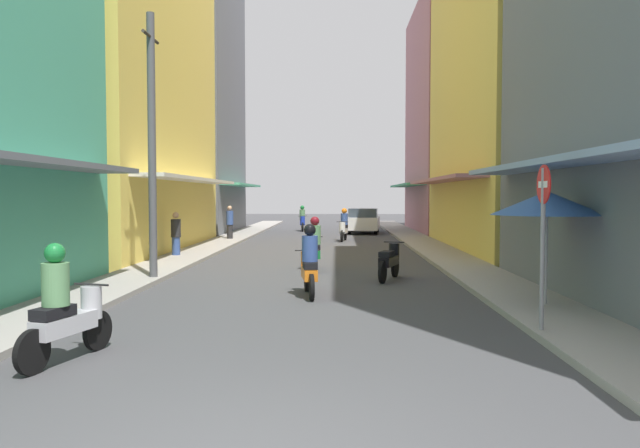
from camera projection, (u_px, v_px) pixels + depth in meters
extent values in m
plane|color=#424244|center=(319.00, 253.00, 23.32)|extent=(98.78, 98.78, 0.00)
cube|color=#9E9991|center=(201.00, 251.00, 23.44)|extent=(1.67, 52.90, 0.12)
cube|color=#9E9991|center=(438.00, 251.00, 23.19)|extent=(1.67, 52.90, 0.12)
cube|color=#EFD159|center=(104.00, 69.00, 23.66)|extent=(6.00, 13.43, 14.18)
cube|color=silver|center=(194.00, 180.00, 23.76)|extent=(1.10, 12.08, 0.12)
cube|color=slate|center=(182.00, 98.00, 35.56)|extent=(6.00, 9.63, 15.79)
cube|color=#4CB28C|center=(242.00, 185.00, 35.70)|extent=(1.10, 8.67, 0.12)
cube|color=#8CA5CC|center=(578.00, 160.00, 10.51)|extent=(1.10, 12.40, 0.12)
cube|color=#EFD159|center=(531.00, 78.00, 24.05)|extent=(6.00, 12.83, 13.67)
cube|color=#B7727F|center=(441.00, 180.00, 24.34)|extent=(1.10, 11.55, 0.12)
cube|color=#B7727F|center=(466.00, 119.00, 36.24)|extent=(6.00, 10.77, 13.48)
cube|color=#4CB28C|center=(407.00, 185.00, 36.52)|extent=(1.10, 9.70, 0.12)
cylinder|color=black|center=(313.00, 259.00, 18.41)|extent=(0.13, 0.57, 0.56)
cylinder|color=black|center=(316.00, 263.00, 17.17)|extent=(0.13, 0.57, 0.56)
cube|color=#197233|center=(314.00, 253.00, 17.73)|extent=(0.38, 1.02, 0.24)
cube|color=black|center=(315.00, 247.00, 17.52)|extent=(0.33, 0.58, 0.14)
cylinder|color=#197233|center=(313.00, 245.00, 18.27)|extent=(0.28, 0.28, 0.45)
cylinder|color=black|center=(313.00, 237.00, 18.26)|extent=(0.55, 0.08, 0.03)
cylinder|color=#598C59|center=(315.00, 235.00, 17.55)|extent=(0.34, 0.34, 0.55)
sphere|color=maroon|center=(315.00, 221.00, 17.54)|extent=(0.26, 0.26, 0.26)
cylinder|color=black|center=(307.00, 279.00, 13.86)|extent=(0.15, 0.57, 0.56)
cylinder|color=black|center=(312.00, 287.00, 12.62)|extent=(0.15, 0.57, 0.56)
cube|color=orange|center=(309.00, 273.00, 13.18)|extent=(0.41, 1.03, 0.24)
cube|color=black|center=(310.00, 265.00, 12.97)|extent=(0.35, 0.59, 0.14)
cylinder|color=orange|center=(307.00, 261.00, 13.72)|extent=(0.28, 0.28, 0.45)
cylinder|color=black|center=(307.00, 250.00, 13.71)|extent=(0.55, 0.10, 0.03)
cylinder|color=#334C8C|center=(310.00, 249.00, 13.01)|extent=(0.34, 0.34, 0.55)
sphere|color=black|center=(310.00, 230.00, 12.99)|extent=(0.26, 0.26, 0.26)
cylinder|color=black|center=(395.00, 267.00, 16.29)|extent=(0.26, 0.55, 0.56)
cylinder|color=black|center=(383.00, 272.00, 15.13)|extent=(0.26, 0.55, 0.56)
cube|color=black|center=(389.00, 261.00, 15.65)|extent=(0.60, 1.04, 0.24)
cube|color=black|center=(387.00, 254.00, 15.46)|extent=(0.45, 0.62, 0.14)
cylinder|color=black|center=(394.00, 251.00, 16.15)|extent=(0.28, 0.28, 0.45)
cylinder|color=black|center=(394.00, 242.00, 16.14)|extent=(0.53, 0.21, 0.03)
cylinder|color=black|center=(303.00, 227.00, 36.82)|extent=(0.13, 0.56, 0.56)
cylinder|color=black|center=(302.00, 226.00, 38.07)|extent=(0.13, 0.56, 0.56)
cube|color=#1E38B7|center=(302.00, 223.00, 37.48)|extent=(0.37, 1.02, 0.24)
cube|color=black|center=(302.00, 220.00, 37.67)|extent=(0.33, 0.58, 0.14)
cylinder|color=#1E38B7|center=(303.00, 220.00, 36.92)|extent=(0.28, 0.28, 0.45)
cylinder|color=black|center=(303.00, 216.00, 36.91)|extent=(0.55, 0.08, 0.03)
cylinder|color=#598C59|center=(302.00, 214.00, 37.61)|extent=(0.34, 0.34, 0.55)
sphere|color=#197233|center=(302.00, 207.00, 37.59)|extent=(0.26, 0.26, 0.26)
cylinder|color=black|center=(98.00, 330.00, 8.59)|extent=(0.22, 0.56, 0.56)
cylinder|color=black|center=(32.00, 352.00, 7.40)|extent=(0.22, 0.56, 0.56)
cube|color=#B2B2B7|center=(64.00, 325.00, 7.94)|extent=(0.53, 1.04, 0.24)
cube|color=black|center=(53.00, 312.00, 7.74)|extent=(0.42, 0.61, 0.14)
cylinder|color=#B2B2B7|center=(91.00, 302.00, 8.45)|extent=(0.28, 0.28, 0.45)
cylinder|color=black|center=(91.00, 284.00, 8.44)|extent=(0.54, 0.17, 0.03)
cylinder|color=#598C59|center=(55.00, 284.00, 7.77)|extent=(0.34, 0.34, 0.55)
sphere|color=#197233|center=(55.00, 253.00, 7.75)|extent=(0.26, 0.26, 0.26)
cylinder|color=black|center=(342.00, 236.00, 28.58)|extent=(0.16, 0.57, 0.56)
cylinder|color=black|center=(345.00, 235.00, 29.81)|extent=(0.16, 0.57, 0.56)
cube|color=silver|center=(344.00, 231.00, 29.23)|extent=(0.42, 1.03, 0.24)
cube|color=black|center=(344.00, 226.00, 29.42)|extent=(0.36, 0.59, 0.14)
cylinder|color=silver|center=(342.00, 227.00, 28.68)|extent=(0.28, 0.28, 0.45)
cylinder|color=black|center=(342.00, 222.00, 28.67)|extent=(0.55, 0.11, 0.03)
cylinder|color=#334C8C|center=(344.00, 219.00, 29.35)|extent=(0.34, 0.34, 0.55)
sphere|color=orange|center=(344.00, 211.00, 29.33)|extent=(0.26, 0.26, 0.26)
cube|color=silver|center=(364.00, 223.00, 35.42)|extent=(2.16, 4.26, 0.70)
cube|color=#333D47|center=(363.00, 213.00, 35.24)|extent=(1.80, 2.25, 0.60)
cylinder|color=black|center=(352.00, 226.00, 36.77)|extent=(0.24, 0.65, 0.64)
cylinder|color=black|center=(377.00, 227.00, 36.57)|extent=(0.24, 0.65, 0.64)
cylinder|color=black|center=(349.00, 229.00, 34.29)|extent=(0.24, 0.65, 0.64)
cylinder|color=black|center=(376.00, 229.00, 34.10)|extent=(0.24, 0.65, 0.64)
cylinder|color=#334C8C|center=(176.00, 248.00, 21.18)|extent=(0.28, 0.28, 0.74)
cylinder|color=#262628|center=(176.00, 228.00, 21.14)|extent=(0.34, 0.34, 0.62)
sphere|color=tan|center=(176.00, 215.00, 21.12)|extent=(0.22, 0.22, 0.22)
cylinder|color=#262628|center=(230.00, 233.00, 29.28)|extent=(0.28, 0.28, 0.79)
cylinder|color=#334C8C|center=(230.00, 218.00, 29.24)|extent=(0.34, 0.34, 0.66)
sphere|color=tan|center=(230.00, 208.00, 29.22)|extent=(0.22, 0.22, 0.22)
cylinder|color=#99999E|center=(546.00, 256.00, 11.53)|extent=(0.05, 0.05, 2.09)
cone|color=#335999|center=(547.00, 203.00, 11.49)|extent=(2.09, 2.09, 0.45)
cylinder|color=#4C4C4F|center=(152.00, 148.00, 15.34)|extent=(0.20, 0.20, 6.74)
cylinder|color=#3F382D|center=(151.00, 37.00, 15.21)|extent=(0.08, 1.20, 0.08)
cylinder|color=gray|center=(542.00, 253.00, 9.32)|extent=(0.07, 0.07, 2.60)
cylinder|color=red|center=(544.00, 184.00, 9.27)|extent=(0.02, 0.60, 0.60)
cube|color=white|center=(544.00, 184.00, 9.27)|extent=(0.03, 0.40, 0.10)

